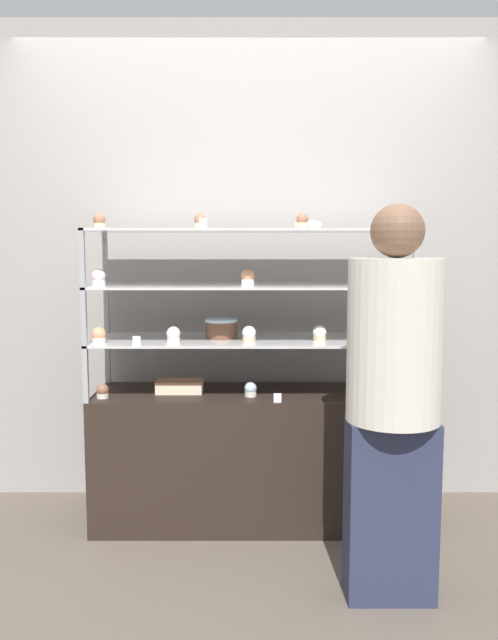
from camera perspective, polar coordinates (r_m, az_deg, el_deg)
name	(u,v)px	position (r m, az deg, el deg)	size (l,w,h in m)	color
ground_plane	(249,519)	(3.37, 0.00, -17.76)	(20.00, 20.00, 0.00)	brown
back_wall	(249,265)	(3.46, -0.01, 5.08)	(8.00, 0.05, 2.60)	gray
display_base	(249,456)	(3.25, 0.00, -12.36)	(1.54, 0.48, 0.67)	black
display_riser_lower	(249,342)	(3.11, 0.00, -2.00)	(1.54, 0.48, 0.27)	#99999E
display_riser_middle	(249,288)	(3.08, 0.00, 2.98)	(1.54, 0.48, 0.27)	#99999E
display_riser_upper	(249,232)	(3.08, 0.00, 8.01)	(1.54, 0.48, 0.27)	#99999E
layer_cake_centerpiece	(221,328)	(3.13, -2.55, -0.77)	(0.16, 0.16, 0.10)	brown
sheet_cake_frosted	(180,386)	(3.16, -6.35, -6.05)	(0.23, 0.13, 0.06)	beige
cupcake_0	(103,391)	(3.10, -13.23, -6.37)	(0.06, 0.06, 0.07)	beige
cupcake_1	(251,390)	(3.06, 0.14, -6.40)	(0.06, 0.06, 0.07)	beige
cupcake_2	(395,389)	(3.15, 13.17, -6.19)	(0.06, 0.06, 0.07)	#CCB28C
price_tag_0	(278,398)	(2.94, 2.62, -7.13)	(0.04, 0.00, 0.04)	white
cupcake_3	(99,335)	(3.06, -13.55, -1.38)	(0.07, 0.07, 0.08)	beige
cupcake_4	(174,335)	(3.01, -6.92, -1.37)	(0.07, 0.07, 0.08)	beige
cupcake_5	(249,334)	(3.01, 0.02, -1.31)	(0.07, 0.07, 0.08)	#CCB28C
cupcake_6	(320,334)	(3.06, 6.47, -1.24)	(0.07, 0.07, 0.08)	#CCB28C
cupcake_7	(395,334)	(3.11, 13.19, -1.23)	(0.07, 0.07, 0.08)	beige
price_tag_1	(137,341)	(2.93, -10.24, -1.89)	(0.04, 0.00, 0.04)	white
cupcake_8	(99,278)	(3.09, -13.58, 3.77)	(0.07, 0.07, 0.08)	beige
cupcake_9	(248,277)	(3.04, -0.11, 3.91)	(0.07, 0.07, 0.08)	white
cupcake_10	(395,278)	(3.07, 13.16, 3.77)	(0.07, 0.07, 0.08)	beige
price_tag_2	(357,283)	(2.90, 9.82, 3.40)	(0.04, 0.00, 0.04)	white
cupcake_11	(99,222)	(3.11, -13.52, 8.74)	(0.06, 0.06, 0.07)	#CCB28C
cupcake_12	(200,222)	(3.04, -4.48, 8.95)	(0.06, 0.06, 0.07)	#CCB28C
cupcake_13	(302,221)	(2.99, 4.90, 8.99)	(0.06, 0.06, 0.07)	#CCB28C
cupcake_14	(396,221)	(3.08, 13.31, 8.77)	(0.06, 0.06, 0.07)	white
price_tag_3	(203,223)	(2.87, -4.23, 8.84)	(0.04, 0.00, 0.04)	white
donut_glazed	(308,225)	(3.07, 5.43, 8.62)	(0.13, 0.13, 0.04)	#EFE5CC
customer_figure	(393,393)	(2.49, 13.06, -6.50)	(0.36, 0.36, 1.55)	#282D47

